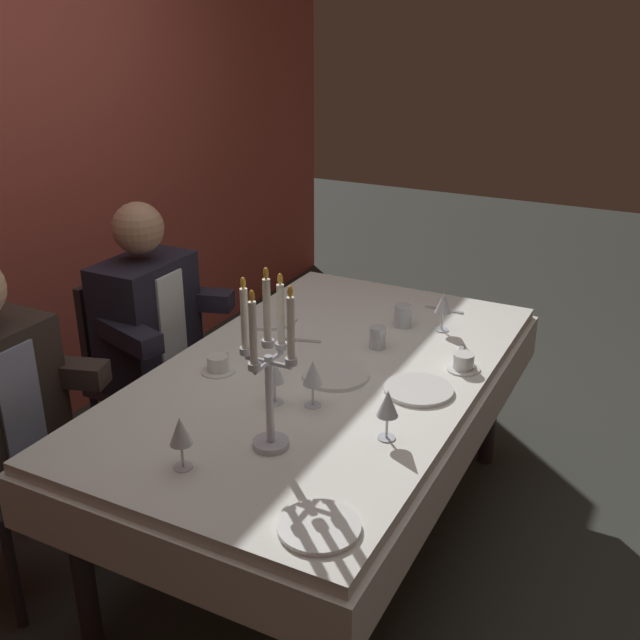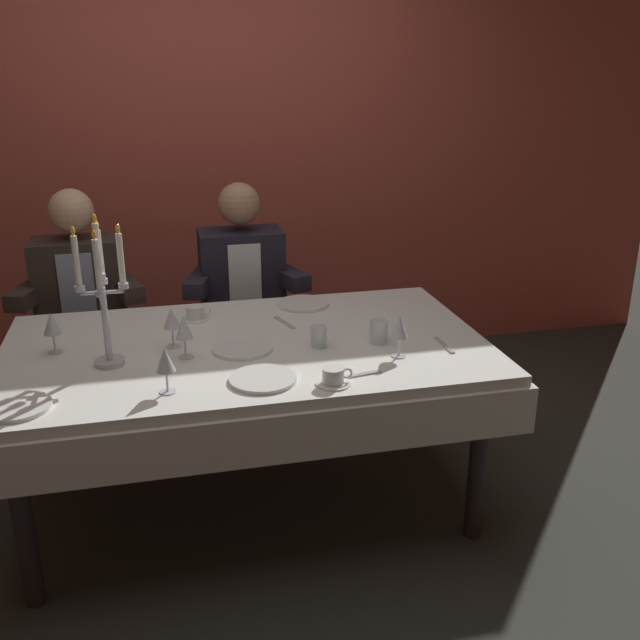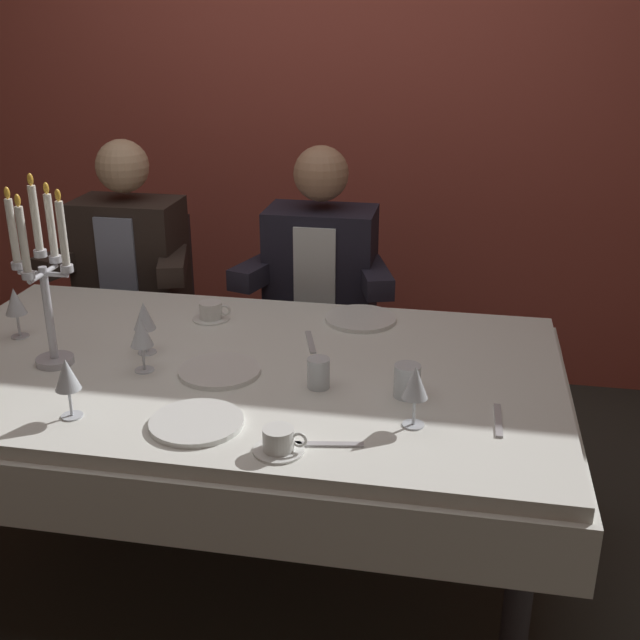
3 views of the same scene
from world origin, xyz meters
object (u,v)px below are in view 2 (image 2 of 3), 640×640
dinner_plate_0 (243,348)px  wine_glass_0 (184,329)px  dinner_plate_2 (18,407)px  water_tumbler_1 (319,336)px  water_tumbler_0 (379,331)px  dinner_plate_3 (303,304)px  wine_glass_1 (165,361)px  seated_diner_1 (242,280)px  dining_table (248,371)px  seated_diner_0 (81,291)px  wine_glass_2 (52,324)px  wine_glass_3 (172,319)px  coffee_cup_0 (196,314)px  wine_glass_4 (400,328)px  coffee_cup_1 (334,377)px  dinner_plate_1 (263,379)px

dinner_plate_0 → wine_glass_0: wine_glass_0 is taller
dinner_plate_2 → water_tumbler_1: bearing=15.5°
water_tumbler_0 → wine_glass_0: bearing=178.6°
dinner_plate_3 → wine_glass_0: bearing=-138.3°
wine_glass_1 → seated_diner_1: (0.42, 1.27, -0.12)m
wine_glass_0 → wine_glass_1: same height
dinner_plate_2 → dinner_plate_3: 1.38m
wine_glass_0 → dining_table: bearing=20.2°
wine_glass_1 → seated_diner_0: seated_diner_0 is taller
wine_glass_2 → wine_glass_3: bearing=-5.4°
dinner_plate_3 → coffee_cup_0: coffee_cup_0 is taller
wine_glass_2 → seated_diner_0: (0.03, 0.81, -0.12)m
wine_glass_2 → water_tumbler_0: wine_glass_2 is taller
coffee_cup_0 → wine_glass_2: bearing=-155.1°
seated_diner_1 → seated_diner_0: bearing=180.0°
dining_table → dinner_plate_3: size_ratio=8.15×
dinner_plate_2 → wine_glass_4: 1.35m
dinner_plate_2 → coffee_cup_1: coffee_cup_1 is taller
wine_glass_1 → water_tumbler_1: size_ratio=1.90×
wine_glass_3 → seated_diner_0: (-0.42, 0.86, -0.12)m
dinner_plate_3 → wine_glass_1: bearing=-128.8°
water_tumbler_0 → wine_glass_3: bearing=170.1°
wine_glass_3 → water_tumbler_1: size_ratio=1.90×
wine_glass_0 → water_tumbler_1: 0.52m
wine_glass_4 → water_tumbler_1: 0.33m
wine_glass_1 → dinner_plate_1: bearing=3.1°
dinner_plate_0 → dinner_plate_3: (0.34, 0.48, 0.00)m
wine_glass_2 → seated_diner_1: bearing=44.5°
wine_glass_2 → dinner_plate_3: bearing=17.9°
dinner_plate_3 → wine_glass_2: 1.11m
dinner_plate_0 → dinner_plate_2: size_ratio=1.11×
wine_glass_1 → wine_glass_4: bearing=7.6°
coffee_cup_0 → water_tumbler_0: bearing=-32.4°
dinner_plate_1 → wine_glass_0: 0.39m
dinner_plate_2 → wine_glass_2: wine_glass_2 is taller
wine_glass_0 → water_tumbler_1: size_ratio=1.90×
wine_glass_1 → coffee_cup_0: (0.14, 0.71, -0.09)m
wine_glass_1 → dinner_plate_2: bearing=-178.4°
wine_glass_2 → water_tumbler_0: 1.26m
dinner_plate_0 → dinner_plate_1: (0.03, -0.30, 0.00)m
dinner_plate_1 → wine_glass_1: (-0.33, -0.02, 0.11)m
water_tumbler_0 → coffee_cup_1: water_tumbler_0 is taller
water_tumbler_0 → dinner_plate_1: bearing=-153.2°
wine_glass_1 → water_tumbler_1: (0.59, 0.28, -0.07)m
dinner_plate_1 → water_tumbler_0: 0.57m
dinner_plate_3 → seated_diner_0: 1.12m
wine_glass_4 → dinner_plate_3: bearing=108.6°
dinner_plate_1 → dining_table: bearing=91.4°
wine_glass_2 → seated_diner_0: seated_diner_0 is taller
wine_glass_4 → water_tumbler_1: size_ratio=1.90×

